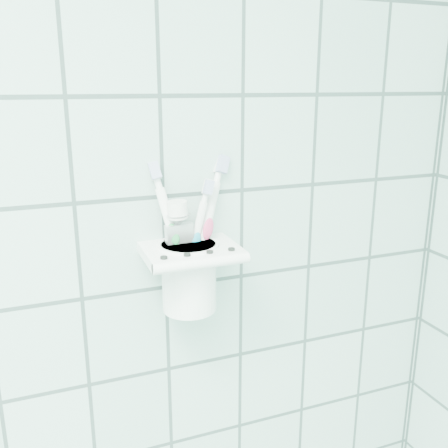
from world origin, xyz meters
name	(u,v)px	position (x,y,z in m)	size (l,w,h in m)	color
holder_bracket	(191,253)	(0.63, 1.15, 1.32)	(0.13, 0.11, 0.04)	white
cup	(189,274)	(0.63, 1.16, 1.28)	(0.08, 0.08, 0.10)	white
toothbrush_pink	(194,236)	(0.63, 1.13, 1.35)	(0.05, 0.07, 0.21)	white
toothbrush_blue	(187,231)	(0.62, 1.14, 1.35)	(0.08, 0.07, 0.22)	white
toothbrush_orange	(179,243)	(0.62, 1.16, 1.33)	(0.05, 0.03, 0.18)	white
toothpaste_tube	(183,244)	(0.63, 1.17, 1.33)	(0.04, 0.03, 0.15)	silver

